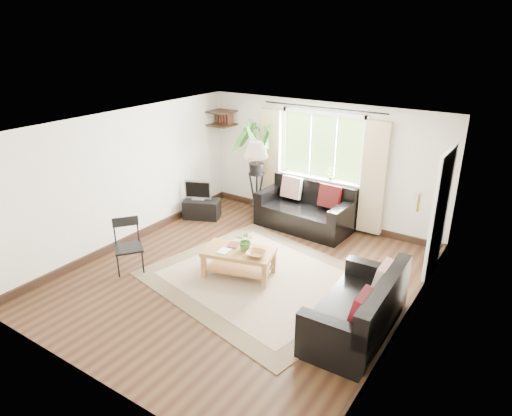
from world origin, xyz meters
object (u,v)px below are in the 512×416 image
Objects in this scene: coffee_table at (239,263)px; tv_stand at (202,209)px; palm_stand at (256,169)px; folding_chair at (129,249)px; sofa_back at (305,208)px; sofa_right at (356,305)px.

tv_stand is (-2.01, 1.51, -0.03)m from coffee_table.
palm_stand is 3.26m from folding_chair.
palm_stand reaches higher than sofa_back.
tv_stand is 1.39m from palm_stand.
folding_chair is (-3.56, -0.56, 0.05)m from sofa_right.
tv_stand is (-2.01, -0.71, -0.23)m from sofa_back.
sofa_right reaches higher than coffee_table.
folding_chair is at bearing -148.18° from coffee_table.
sofa_back reaches higher than sofa_right.
sofa_right is 4.50m from tv_stand.
coffee_table is 2.51m from tv_stand.
sofa_right is at bearing -48.04° from tv_stand.
coffee_table is 2.68m from palm_stand.
folding_chair is at bearing -111.73° from sofa_back.
tv_stand is (-4.09, 1.86, -0.21)m from sofa_right.
palm_stand is at bearing -179.99° from sofa_back.
sofa_back reaches higher than tv_stand.
palm_stand reaches higher than tv_stand.
coffee_table is at bearing -60.47° from tv_stand.
palm_stand is (0.83, 0.78, 0.79)m from tv_stand.
palm_stand is at bearing 19.41° from tv_stand.
sofa_back is at bearing -3.50° from palm_stand.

